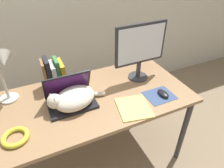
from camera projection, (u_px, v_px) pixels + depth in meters
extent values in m
cube|color=#93704C|center=(96.00, 98.00, 1.47)|extent=(1.40, 0.72, 0.03)
cylinder|color=#38383D|center=(183.00, 131.00, 1.67)|extent=(0.04, 0.04, 0.68)
cylinder|color=#38383D|center=(13.00, 130.00, 1.68)|extent=(0.04, 0.04, 0.68)
cylinder|color=#38383D|center=(144.00, 91.00, 2.13)|extent=(0.04, 0.04, 0.68)
cube|color=black|center=(72.00, 104.00, 1.39)|extent=(0.32, 0.23, 0.02)
cube|color=#28282D|center=(72.00, 103.00, 1.37)|extent=(0.27, 0.12, 0.00)
cube|color=black|center=(67.00, 85.00, 1.37)|extent=(0.32, 0.10, 0.21)
cube|color=#421956|center=(68.00, 85.00, 1.37)|extent=(0.29, 0.08, 0.19)
ellipsoid|color=beige|center=(75.00, 98.00, 1.35)|extent=(0.35, 0.31, 0.13)
sphere|color=beige|center=(55.00, 101.00, 1.28)|extent=(0.10, 0.10, 0.10)
cone|color=beige|center=(50.00, 95.00, 1.27)|extent=(0.04, 0.04, 0.03)
cone|color=beige|center=(55.00, 99.00, 1.24)|extent=(0.04, 0.04, 0.03)
cylinder|color=beige|center=(96.00, 94.00, 1.46)|extent=(0.14, 0.07, 0.03)
cylinder|color=#333338|center=(138.00, 77.00, 1.67)|extent=(0.16, 0.16, 0.01)
cylinder|color=#333338|center=(138.00, 69.00, 1.63)|extent=(0.04, 0.04, 0.13)
cube|color=#28282D|center=(141.00, 44.00, 1.50)|extent=(0.43, 0.03, 0.32)
cube|color=silver|center=(142.00, 44.00, 1.49)|extent=(0.39, 0.01, 0.28)
cube|color=#384C75|center=(160.00, 95.00, 1.47)|extent=(0.21, 0.18, 0.00)
ellipsoid|color=black|center=(163.00, 93.00, 1.47)|extent=(0.06, 0.11, 0.03)
cube|color=olive|center=(45.00, 76.00, 1.49)|extent=(0.02, 0.13, 0.23)
cube|color=#232328|center=(49.00, 74.00, 1.49)|extent=(0.03, 0.14, 0.25)
cube|color=white|center=(54.00, 75.00, 1.52)|extent=(0.04, 0.16, 0.20)
cube|color=#387A42|center=(58.00, 73.00, 1.52)|extent=(0.03, 0.13, 0.23)
cube|color=gold|center=(62.00, 74.00, 1.54)|extent=(0.04, 0.17, 0.20)
cylinder|color=beige|center=(9.00, 98.00, 1.44)|extent=(0.13, 0.13, 0.01)
cylinder|color=beige|center=(2.00, 79.00, 1.34)|extent=(0.02, 0.02, 0.31)
cone|color=beige|center=(3.00, 60.00, 1.24)|extent=(0.11, 0.13, 0.14)
torus|color=gold|center=(15.00, 137.00, 1.14)|extent=(0.16, 0.16, 0.03)
cube|color=#E5DB6B|center=(134.00, 108.00, 1.36)|extent=(0.26, 0.28, 0.01)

